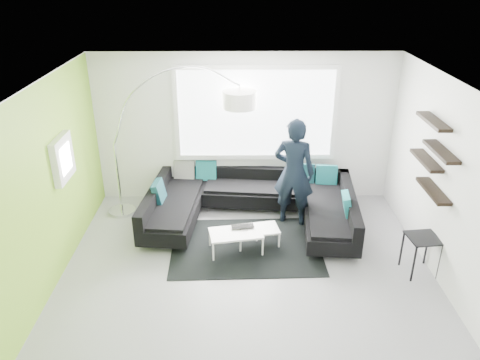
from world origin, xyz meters
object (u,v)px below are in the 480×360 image
sectional_sofa (251,207)px  coffee_table (247,238)px  arc_lamp (114,144)px  person (294,173)px  side_table (420,255)px  laptop (243,228)px

sectional_sofa → coffee_table: sectional_sofa is taller
coffee_table → arc_lamp: size_ratio=0.40×
sectional_sofa → person: size_ratio=1.95×
sectional_sofa → side_table: bearing=-24.7°
sectional_sofa → side_table: sectional_sofa is taller
coffee_table → person: (0.81, 0.83, 0.78)m
sectional_sofa → laptop: bearing=-95.2°
laptop → person: bearing=35.3°
coffee_table → laptop: bearing=170.0°
coffee_table → arc_lamp: bearing=142.2°
coffee_table → arc_lamp: (-2.27, 1.20, 1.16)m
coffee_table → laptop: size_ratio=2.70×
arc_lamp → laptop: (2.22, -1.20, -0.97)m
sectional_sofa → side_table: 2.84m
arc_lamp → laptop: bearing=-27.9°
side_table → person: bearing=138.8°
arc_lamp → side_table: bearing=-20.9°
sectional_sofa → coffee_table: (-0.09, -0.76, -0.16)m
person → side_table: bearing=155.7°
side_table → laptop: (-2.59, 0.68, 0.06)m
coffee_table → person: size_ratio=0.55×
arc_lamp → side_table: 5.26m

